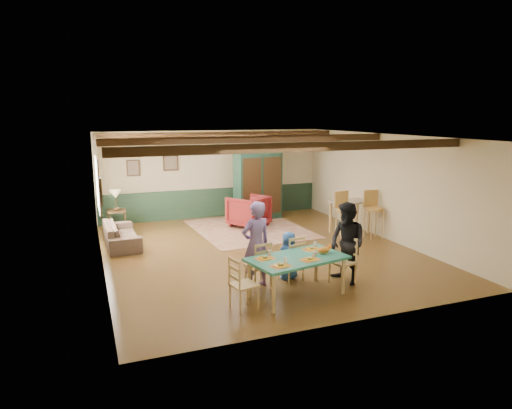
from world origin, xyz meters
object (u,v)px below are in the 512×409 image
object	(u,v)px
dining_chair_far_right	(291,258)
person_man	(256,245)
dining_chair_far_left	(258,265)
end_table	(117,221)
table_lamp	(116,200)
armchair	(248,211)
bar_stool_right	(374,215)
dining_chair_end_right	(343,261)
bar_stool_left	(345,216)
armoire	(258,183)
sofa	(121,234)
person_woman	(347,243)
cat	(324,249)
dining_chair_end_left	(244,284)
dining_table	(297,277)
counter_table	(350,217)
person_child	(289,256)

from	to	relation	value
dining_chair_far_right	person_man	size ratio (longest dim) A/B	0.55
dining_chair_far_left	end_table	xyz separation A→B (m)	(-2.14, 5.23, -0.15)
dining_chair_far_right	table_lamp	world-z (taller)	table_lamp
armchair	bar_stool_right	size ratio (longest dim) A/B	0.80
dining_chair_end_right	bar_stool_left	world-z (taller)	bar_stool_left
armoire	bar_stool_left	bearing A→B (deg)	-73.94
sofa	dining_chair_end_right	bearing A→B (deg)	-140.00
person_woman	sofa	bearing A→B (deg)	-149.17
sofa	table_lamp	bearing A→B (deg)	-1.61
person_woman	cat	bearing A→B (deg)	-81.87
dining_chair_end_left	person_woman	size ratio (longest dim) A/B	0.58
armchair	end_table	xyz separation A→B (m)	(-3.59, 0.70, -0.15)
dining_table	cat	size ratio (longest dim) A/B	5.00
counter_table	table_lamp	bearing A→B (deg)	158.13
dining_chair_end_right	armoire	xyz separation A→B (m)	(0.47, 5.71, 0.66)
person_woman	end_table	size ratio (longest dim) A/B	2.56
dining_table	counter_table	distance (m)	4.76
dining_chair_end_left	armchair	xyz separation A→B (m)	(2.01, 5.35, 0.00)
dining_chair_end_left	end_table	bearing A→B (deg)	3.09
sofa	bar_stool_left	size ratio (longest dim) A/B	1.55
dining_chair_end_right	counter_table	distance (m)	3.91
sofa	bar_stool_left	world-z (taller)	bar_stool_left
dining_table	dining_chair_end_right	size ratio (longest dim) A/B	1.89
person_man	armoire	distance (m)	5.66
dining_chair_far_left	person_woman	xyz separation A→B (m)	(1.67, -0.36, 0.33)
bar_stool_left	sofa	bearing A→B (deg)	159.60
dining_chair_far_right	armchair	size ratio (longest dim) A/B	0.91
dining_table	armoire	distance (m)	6.18
dining_chair_far_right	dining_chair_end_left	distance (m)	1.62
person_woman	dining_chair_far_left	bearing A→B (deg)	-113.57
sofa	counter_table	size ratio (longest dim) A/B	1.79
bar_stool_right	bar_stool_left	bearing A→B (deg)	169.94
armoire	sofa	distance (m)	4.53
dining_table	person_woman	xyz separation A→B (m)	(1.16, 0.24, 0.43)
dining_chair_far_left	person_child	bearing A→B (deg)	-174.29
dining_chair_end_left	person_child	size ratio (longest dim) A/B	0.95
person_child	end_table	bearing A→B (deg)	-71.74
dining_table	dining_chair_far_left	xyz separation A→B (m)	(-0.51, 0.59, 0.09)
person_woman	armoire	xyz separation A→B (m)	(0.38, 5.70, 0.32)
armchair	person_child	bearing A→B (deg)	48.77
dining_table	counter_table	xyz separation A→B (m)	(3.26, 3.46, 0.09)
armoire	dining_chair_far_left	bearing A→B (deg)	-118.11
dining_chair_far_right	counter_table	bearing A→B (deg)	-149.70
sofa	dining_chair_end_left	bearing A→B (deg)	-162.71
dining_chair_end_right	person_man	bearing A→B (deg)	-117.30
cat	armchair	world-z (taller)	armchair
person_man	person_woman	distance (m)	1.74
dining_chair_end_right	person_woman	world-z (taller)	person_woman
person_child	counter_table	bearing A→B (deg)	-150.63
dining_table	table_lamp	bearing A→B (deg)	114.42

